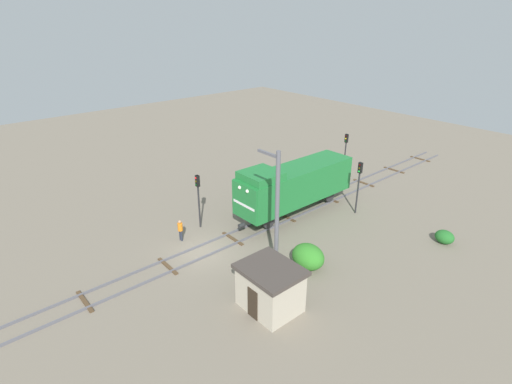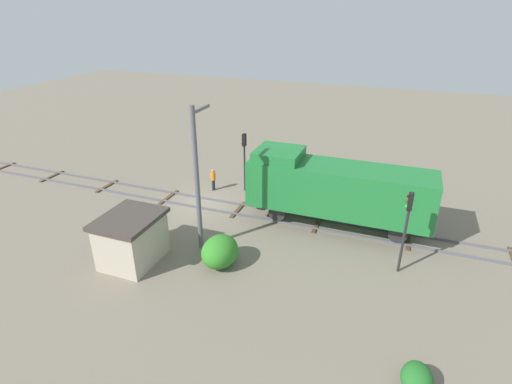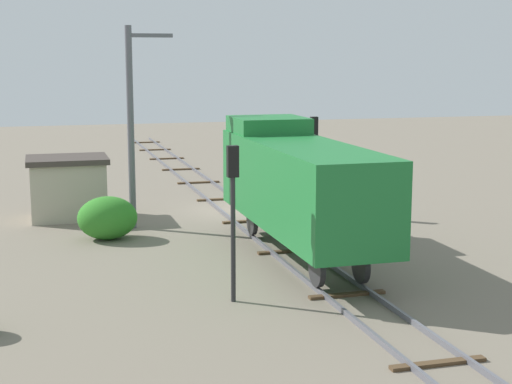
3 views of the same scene
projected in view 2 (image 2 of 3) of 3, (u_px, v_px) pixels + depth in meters
ground_plane at (202, 204)px, 28.39m from camera, size 99.86×99.86×0.00m
railway_track at (202, 203)px, 28.36m from camera, size 2.40×66.58×0.16m
locomotive at (336, 187)px, 24.26m from camera, size 2.90×11.60×4.60m
traffic_signal_near at (244, 152)px, 29.17m from camera, size 0.32×0.34×4.45m
traffic_signal_mid at (407, 219)px, 19.88m from camera, size 0.32×0.34×4.58m
worker_near_track at (213, 178)px, 30.09m from camera, size 0.38×0.38×1.70m
catenary_mast at (197, 177)px, 21.52m from camera, size 1.94×0.28×8.33m
relay_hut at (132, 239)px, 21.54m from camera, size 3.50×2.90×2.74m
bush_near at (220, 251)px, 21.39m from camera, size 2.34×1.91×1.70m
bush_mid at (417, 378)px, 14.53m from camera, size 1.40×1.14×1.02m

